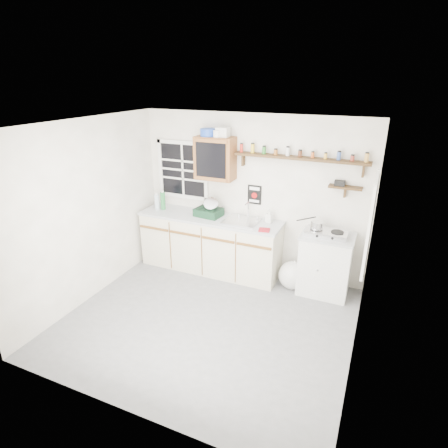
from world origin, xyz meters
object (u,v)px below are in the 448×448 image
at_px(upper_cabinet, 215,158).
at_px(hotplate, 327,233).
at_px(main_cabinet, 210,243).
at_px(spice_shelf, 299,157).
at_px(dish_rack, 210,210).
at_px(right_cabinet, 325,264).

xyz_separation_m(upper_cabinet, hotplate, (1.77, -0.14, -0.88)).
distance_m(main_cabinet, spice_shelf, 1.98).
xyz_separation_m(main_cabinet, dish_rack, (-0.02, 0.03, 0.56)).
distance_m(spice_shelf, hotplate, 1.12).
height_order(right_cabinet, upper_cabinet, upper_cabinet).
xyz_separation_m(spice_shelf, hotplate, (0.50, -0.21, -0.98)).
distance_m(right_cabinet, spice_shelf, 1.58).
bearing_deg(spice_shelf, main_cabinet, -170.73).
bearing_deg(spice_shelf, dish_rack, -172.28).
relative_size(upper_cabinet, dish_rack, 1.48).
relative_size(spice_shelf, hotplate, 3.30).
xyz_separation_m(main_cabinet, right_cabinet, (1.83, 0.03, -0.01)).
xyz_separation_m(right_cabinet, upper_cabinet, (-1.80, 0.12, 1.37)).
bearing_deg(dish_rack, hotplate, 5.57).
height_order(dish_rack, hotplate, dish_rack).
distance_m(main_cabinet, hotplate, 1.87).
relative_size(main_cabinet, hotplate, 3.99).
height_order(spice_shelf, hotplate, spice_shelf).
bearing_deg(right_cabinet, upper_cabinet, 176.24).
bearing_deg(upper_cabinet, hotplate, -4.46).
bearing_deg(hotplate, upper_cabinet, 176.14).
xyz_separation_m(right_cabinet, spice_shelf, (-0.53, 0.19, 1.47)).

